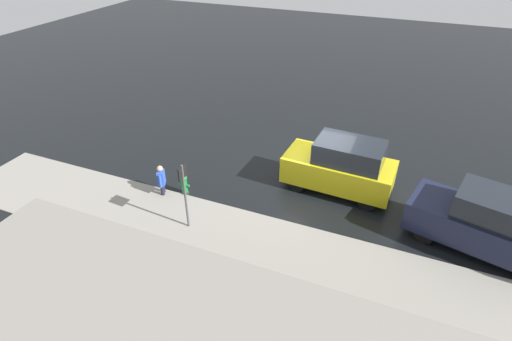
{
  "coord_description": "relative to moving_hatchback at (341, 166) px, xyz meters",
  "views": [
    {
      "loc": [
        -2.79,
        12.47,
        8.72
      ],
      "look_at": [
        1.79,
        1.35,
        0.9
      ],
      "focal_mm": 28.0,
      "sensor_mm": 36.0,
      "label": 1
    }
  ],
  "objects": [
    {
      "name": "metal_railing",
      "position": [
        -0.51,
        6.03,
        -0.29
      ],
      "size": [
        8.62,
        0.04,
        1.05
      ],
      "color": "#B7BABF",
      "rests_on": "ground"
    },
    {
      "name": "sign_post",
      "position": [
        4.08,
        3.94,
        0.55
      ],
      "size": [
        0.07,
        0.44,
        2.4
      ],
      "color": "#4C4C51",
      "rests_on": "ground"
    },
    {
      "name": "pedestrian",
      "position": [
        5.87,
        2.71,
        -0.34
      ],
      "size": [
        0.37,
        0.52,
        1.22
      ],
      "color": "blue",
      "rests_on": "ground"
    },
    {
      "name": "moving_hatchback",
      "position": [
        0.0,
        0.0,
        0.0
      ],
      "size": [
        3.98,
        1.9,
        2.06
      ],
      "color": "yellow",
      "rests_on": "ground"
    },
    {
      "name": "fire_hydrant",
      "position": [
        5.16,
        2.37,
        -0.63
      ],
      "size": [
        0.42,
        0.31,
        0.8
      ],
      "color": "#197A2D",
      "rests_on": "ground"
    },
    {
      "name": "parked_sedan",
      "position": [
        -4.72,
        1.39,
        -0.03
      ],
      "size": [
        4.59,
        2.72,
        1.98
      ],
      "color": "#191E38",
      "rests_on": "ground"
    },
    {
      "name": "kerb_strip",
      "position": [
        1.01,
        4.08,
        -1.01
      ],
      "size": [
        24.0,
        3.2,
        0.04
      ],
      "primitive_type": "cube",
      "color": "gray",
      "rests_on": "ground"
    },
    {
      "name": "ground_plane",
      "position": [
        1.01,
        -0.12,
        -1.03
      ],
      "size": [
        60.0,
        60.0,
        0.0
      ],
      "primitive_type": "plane",
      "color": "black"
    }
  ]
}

